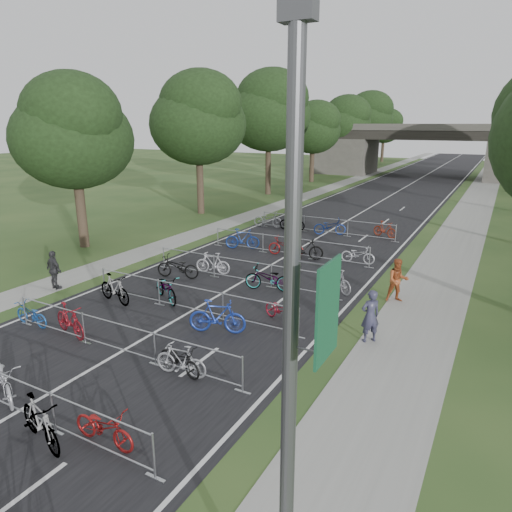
{
  "coord_description": "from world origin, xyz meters",
  "views": [
    {
      "loc": [
        10.18,
        -2.24,
        7.09
      ],
      "look_at": [
        0.31,
        15.81,
        1.1
      ],
      "focal_mm": 32.0,
      "sensor_mm": 36.0,
      "label": 1
    }
  ],
  "objects_px": {
    "pedestrian_a": "(370,316)",
    "lamppost": "(292,379)",
    "overpass_bridge": "(426,150)",
    "pedestrian_c": "(54,270)",
    "pedestrian_b": "(398,281)"
  },
  "relations": [
    {
      "from": "lamppost",
      "to": "pedestrian_b",
      "type": "bearing_deg",
      "value": 96.16
    },
    {
      "from": "pedestrian_c",
      "to": "pedestrian_a",
      "type": "bearing_deg",
      "value": -165.18
    },
    {
      "from": "lamppost",
      "to": "overpass_bridge",
      "type": "bearing_deg",
      "value": 97.53
    },
    {
      "from": "overpass_bridge",
      "to": "pedestrian_c",
      "type": "bearing_deg",
      "value": -97.08
    },
    {
      "from": "overpass_bridge",
      "to": "pedestrian_c",
      "type": "height_order",
      "value": "overpass_bridge"
    },
    {
      "from": "overpass_bridge",
      "to": "pedestrian_b",
      "type": "height_order",
      "value": "overpass_bridge"
    },
    {
      "from": "lamppost",
      "to": "pedestrian_c",
      "type": "bearing_deg",
      "value": 151.41
    },
    {
      "from": "overpass_bridge",
      "to": "pedestrian_a",
      "type": "bearing_deg",
      "value": -82.71
    },
    {
      "from": "overpass_bridge",
      "to": "pedestrian_a",
      "type": "distance_m",
      "value": 53.62
    },
    {
      "from": "overpass_bridge",
      "to": "pedestrian_a",
      "type": "relative_size",
      "value": 16.84
    },
    {
      "from": "lamppost",
      "to": "pedestrian_a",
      "type": "height_order",
      "value": "lamppost"
    },
    {
      "from": "lamppost",
      "to": "pedestrian_c",
      "type": "xyz_separation_m",
      "value": [
        -15.13,
        8.25,
        -3.41
      ]
    },
    {
      "from": "pedestrian_a",
      "to": "lamppost",
      "type": "bearing_deg",
      "value": 55.69
    },
    {
      "from": "lamppost",
      "to": "pedestrian_c",
      "type": "height_order",
      "value": "lamppost"
    },
    {
      "from": "overpass_bridge",
      "to": "pedestrian_b",
      "type": "xyz_separation_m",
      "value": [
        6.82,
        -48.98,
        -2.63
      ]
    }
  ]
}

